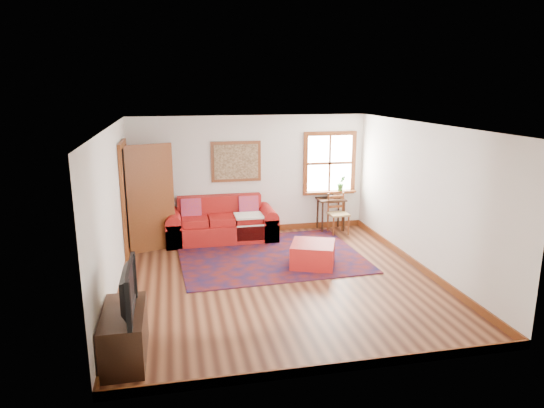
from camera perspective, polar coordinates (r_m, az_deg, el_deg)
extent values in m
plane|color=#3F1D11|center=(8.05, 0.70, -8.82)|extent=(5.50, 5.50, 0.00)
cube|color=silver|center=(10.30, -2.58, 3.44)|extent=(5.00, 0.04, 2.50)
cube|color=silver|center=(5.12, 7.42, -7.35)|extent=(5.00, 0.04, 2.50)
cube|color=silver|center=(7.54, -18.18, -1.06)|extent=(0.04, 5.50, 2.50)
cube|color=silver|center=(8.54, 17.34, 0.68)|extent=(0.04, 5.50, 2.50)
cube|color=white|center=(7.46, 0.75, 9.22)|extent=(5.00, 5.50, 0.04)
cube|color=brown|center=(10.56, -2.50, -2.94)|extent=(5.00, 0.03, 0.12)
cube|color=brown|center=(7.91, -17.42, -9.42)|extent=(0.03, 5.50, 0.12)
cube|color=brown|center=(8.86, 16.70, -6.84)|extent=(0.03, 5.50, 0.12)
cube|color=white|center=(10.67, 6.77, 4.80)|extent=(1.00, 0.02, 1.20)
cube|color=brown|center=(10.57, 6.89, 8.24)|extent=(1.18, 0.06, 0.09)
cube|color=brown|center=(10.77, 6.70, 1.39)|extent=(1.18, 0.06, 0.09)
cube|color=brown|center=(10.49, 3.96, 4.72)|extent=(0.09, 0.06, 1.20)
cube|color=brown|center=(10.84, 9.54, 4.84)|extent=(0.09, 0.06, 1.20)
cube|color=brown|center=(10.65, 6.79, 4.79)|extent=(1.00, 0.04, 0.05)
cube|color=brown|center=(10.70, 6.82, 1.45)|extent=(1.15, 0.20, 0.04)
imported|color=#2F6F26|center=(10.73, 8.15, 2.44)|extent=(0.18, 0.15, 0.33)
cube|color=black|center=(9.14, -16.97, 0.08)|extent=(0.02, 0.90, 2.05)
cube|color=brown|center=(8.65, -17.05, -0.67)|extent=(0.06, 0.09, 2.05)
cube|color=brown|center=(9.61, -16.55, 0.77)|extent=(0.06, 0.09, 2.05)
cube|color=brown|center=(8.95, -17.26, 6.76)|extent=(0.06, 1.08, 0.09)
cube|color=brown|center=(9.39, -14.08, 0.63)|extent=(0.86, 0.35, 2.05)
cube|color=silver|center=(9.37, -14.11, 1.24)|extent=(0.56, 0.22, 1.33)
cube|color=brown|center=(10.18, -4.25, 5.01)|extent=(1.05, 0.04, 0.85)
cube|color=tan|center=(10.16, -4.23, 4.98)|extent=(0.92, 0.03, 0.72)
cube|color=#5A130C|center=(9.08, -0.21, -6.09)|extent=(3.41, 2.78, 0.02)
cube|color=#A51715|center=(9.99, -5.94, -3.19)|extent=(2.23, 0.92, 0.39)
cube|color=#A51715|center=(10.19, -6.20, -0.30)|extent=(1.74, 0.25, 0.49)
cube|color=#A51715|center=(9.93, -11.48, -3.20)|extent=(0.31, 0.92, 0.49)
cube|color=#A51715|center=(10.11, -0.52, -2.62)|extent=(0.31, 0.92, 0.49)
cube|color=red|center=(10.00, -9.49, -0.52)|extent=(0.41, 0.20, 0.42)
cube|color=red|center=(10.10, -2.77, -0.19)|extent=(0.41, 0.20, 0.42)
cube|color=silver|center=(9.79, -2.76, -1.38)|extent=(0.56, 0.51, 0.04)
cube|color=#A51715|center=(8.57, 4.83, -5.95)|extent=(0.95, 0.95, 0.42)
cube|color=black|center=(10.62, 6.96, 0.55)|extent=(0.59, 0.44, 0.04)
cylinder|color=black|center=(10.46, 5.96, -1.61)|extent=(0.04, 0.04, 0.67)
cylinder|color=black|center=(10.62, 8.47, -1.46)|extent=(0.04, 0.04, 0.67)
cylinder|color=black|center=(10.80, 5.38, -1.12)|extent=(0.04, 0.04, 0.67)
cylinder|color=black|center=(10.95, 7.82, -0.98)|extent=(0.04, 0.04, 0.67)
cube|color=tan|center=(10.42, 7.81, -1.19)|extent=(0.42, 0.41, 0.04)
cylinder|color=brown|center=(10.27, 7.24, -2.69)|extent=(0.04, 0.04, 0.41)
cylinder|color=brown|center=(10.40, 8.98, -2.54)|extent=(0.04, 0.04, 0.41)
cylinder|color=brown|center=(10.50, 6.61, -1.03)|extent=(0.04, 0.04, 0.86)
cylinder|color=brown|center=(10.63, 8.32, -0.91)|extent=(0.04, 0.04, 0.86)
cube|color=brown|center=(10.50, 7.51, 0.28)|extent=(0.34, 0.05, 0.26)
cube|color=black|center=(6.04, -16.98, -14.47)|extent=(0.48, 1.06, 0.58)
imported|color=black|center=(5.75, -17.22, -9.64)|extent=(0.13, 0.97, 0.56)
cylinder|color=silver|center=(6.23, -16.45, -9.64)|extent=(0.12, 0.12, 0.18)
cylinder|color=#FFA53F|center=(6.24, -16.44, -9.89)|extent=(0.07, 0.07, 0.12)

